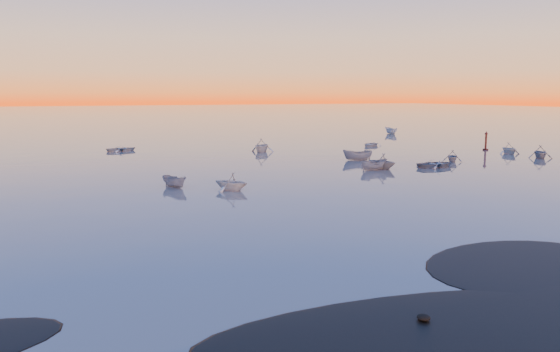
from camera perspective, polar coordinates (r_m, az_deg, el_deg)
ground at (r=121.22m, az=-15.34°, el=4.20°), size 600.00×600.00×0.00m
mud_lobes at (r=26.72m, az=18.17°, el=-10.66°), size 140.00×6.00×0.07m
moored_fleet at (r=75.17m, az=-10.18°, el=1.86°), size 124.00×58.00×1.20m
boat_near_center at (r=63.25m, az=9.77°, el=0.63°), size 1.67×3.62×1.23m
boat_near_right at (r=64.43m, az=10.57°, el=0.75°), size 4.27×3.02×1.37m
channel_marker at (r=90.18m, az=20.71°, el=3.31°), size 0.85×0.85×3.02m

